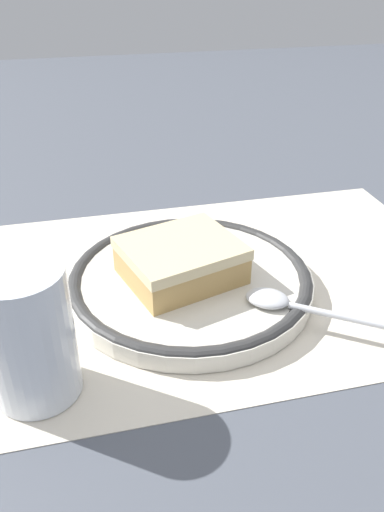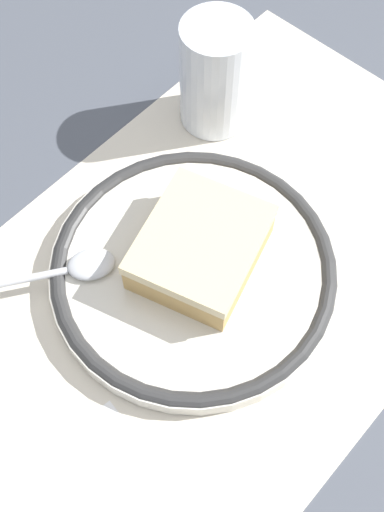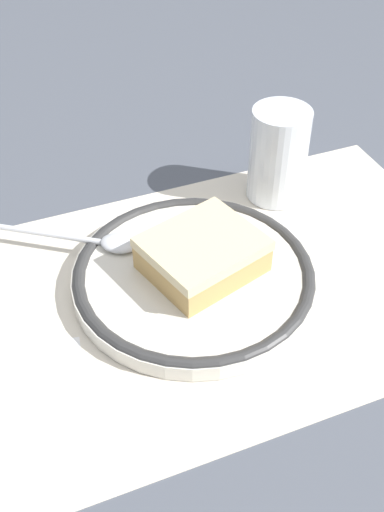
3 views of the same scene
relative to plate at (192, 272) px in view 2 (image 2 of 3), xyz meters
name	(u,v)px [view 2 (image 2 of 3)]	position (x,y,z in m)	size (l,w,h in m)	color
ground_plane	(205,286)	(0.00, 0.01, -0.01)	(2.40, 2.40, 0.00)	#4C515B
placemat	(205,285)	(0.00, 0.01, -0.01)	(0.55, 0.32, 0.00)	beige
plate	(192,272)	(0.00, 0.00, 0.00)	(0.23, 0.23, 0.02)	silver
cake_slice	(200,248)	(-0.01, 0.00, 0.02)	(0.12, 0.11, 0.04)	tan
spoon	(67,269)	(0.07, -0.07, 0.01)	(0.13, 0.10, 0.01)	silver
cup	(215,81)	(-0.14, -0.10, 0.03)	(0.06, 0.06, 0.10)	silver
napkin	(98,502)	(0.17, 0.07, -0.01)	(0.11, 0.09, 0.00)	white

